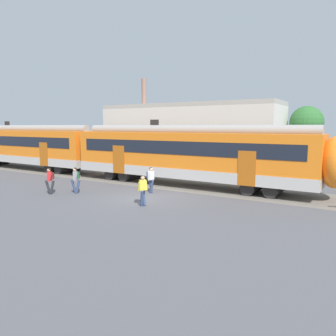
{
  "coord_description": "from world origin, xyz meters",
  "views": [
    {
      "loc": [
        11.37,
        -15.27,
        4.29
      ],
      "look_at": [
        0.45,
        2.3,
        1.6
      ],
      "focal_mm": 35.0,
      "sensor_mm": 36.0,
      "label": 1
    }
  ],
  "objects_px": {
    "pedestrian_yellow": "(143,188)",
    "pedestrian_red": "(50,179)",
    "pedestrian_white": "(151,178)",
    "pedestrian_grey": "(76,178)",
    "commuter_train": "(98,150)"
  },
  "relations": [
    {
      "from": "commuter_train",
      "to": "pedestrian_yellow",
      "type": "xyz_separation_m",
      "value": [
        9.44,
        -6.48,
        -1.26
      ]
    },
    {
      "from": "commuter_train",
      "to": "pedestrian_red",
      "type": "distance_m",
      "value": 7.68
    },
    {
      "from": "pedestrian_red",
      "to": "pedestrian_white",
      "type": "height_order",
      "value": "same"
    },
    {
      "from": "pedestrian_yellow",
      "to": "pedestrian_white",
      "type": "bearing_deg",
      "value": 117.59
    },
    {
      "from": "pedestrian_grey",
      "to": "pedestrian_yellow",
      "type": "relative_size",
      "value": 1.0
    },
    {
      "from": "pedestrian_yellow",
      "to": "pedestrian_grey",
      "type": "bearing_deg",
      "value": 175.75
    },
    {
      "from": "commuter_train",
      "to": "pedestrian_red",
      "type": "xyz_separation_m",
      "value": [
        2.69,
        -7.09,
        -1.26
      ]
    },
    {
      "from": "commuter_train",
      "to": "pedestrian_red",
      "type": "height_order",
      "value": "commuter_train"
    },
    {
      "from": "pedestrian_white",
      "to": "pedestrian_yellow",
      "type": "xyz_separation_m",
      "value": [
        1.58,
        -3.03,
        0.0
      ]
    },
    {
      "from": "pedestrian_white",
      "to": "pedestrian_grey",
      "type": "bearing_deg",
      "value": -146.57
    },
    {
      "from": "pedestrian_red",
      "to": "pedestrian_white",
      "type": "xyz_separation_m",
      "value": [
        5.17,
        3.63,
        0.0
      ]
    },
    {
      "from": "pedestrian_red",
      "to": "pedestrian_yellow",
      "type": "xyz_separation_m",
      "value": [
        6.75,
        0.6,
        0.0
      ]
    },
    {
      "from": "pedestrian_red",
      "to": "pedestrian_yellow",
      "type": "height_order",
      "value": "same"
    },
    {
      "from": "pedestrian_yellow",
      "to": "pedestrian_red",
      "type": "bearing_deg",
      "value": -174.89
    },
    {
      "from": "pedestrian_grey",
      "to": "pedestrian_yellow",
      "type": "height_order",
      "value": "same"
    }
  ]
}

